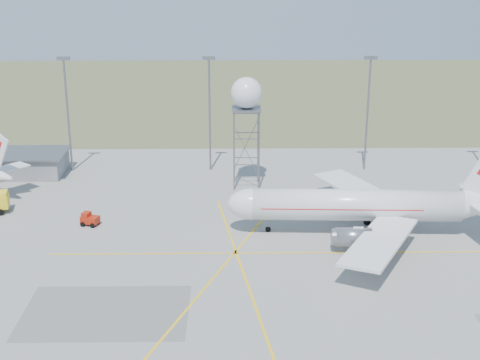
{
  "coord_description": "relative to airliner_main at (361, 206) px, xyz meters",
  "views": [
    {
      "loc": [
        -6.29,
        -49.6,
        36.86
      ],
      "look_at": [
        -5.0,
        40.0,
        6.75
      ],
      "focal_mm": 50.0,
      "sensor_mm": 36.0,
      "label": 1
    }
  ],
  "objects": [
    {
      "name": "grass_strip",
      "position": [
        -11.68,
        103.46,
        -4.06
      ],
      "size": [
        400.0,
        120.0,
        0.03
      ],
      "primitive_type": "cube",
      "color": "#4E6035",
      "rests_on": "ground"
    },
    {
      "name": "building_grey",
      "position": [
        -56.68,
        27.46,
        -2.1
      ],
      "size": [
        19.0,
        10.0,
        3.9
      ],
      "color": "gray",
      "rests_on": "ground"
    },
    {
      "name": "mast_a",
      "position": [
        -46.68,
        29.46,
        8.0
      ],
      "size": [
        2.2,
        0.5,
        20.5
      ],
      "color": "slate",
      "rests_on": "ground"
    },
    {
      "name": "mast_b",
      "position": [
        -21.68,
        29.46,
        8.0
      ],
      "size": [
        2.2,
        0.5,
        20.5
      ],
      "color": "slate",
      "rests_on": "ground"
    },
    {
      "name": "mast_c",
      "position": [
        6.32,
        29.46,
        8.0
      ],
      "size": [
        2.2,
        0.5,
        20.5
      ],
      "color": "slate",
      "rests_on": "ground"
    },
    {
      "name": "airliner_main",
      "position": [
        0.0,
        0.0,
        0.0
      ],
      "size": [
        39.07,
        37.96,
        13.29
      ],
      "rotation": [
        0.0,
        0.0,
        3.1
      ],
      "color": "silver",
      "rests_on": "ground"
    },
    {
      "name": "radar_tower",
      "position": [
        -15.41,
        20.48,
        6.28
      ],
      "size": [
        5.1,
        5.1,
        18.44
      ],
      "color": "slate",
      "rests_on": "ground"
    },
    {
      "name": "baggage_tug",
      "position": [
        -38.35,
        3.43,
        -3.35
      ],
      "size": [
        2.84,
        2.58,
        1.91
      ],
      "rotation": [
        0.0,
        0.0,
        -0.32
      ],
      "color": "#A11E0B",
      "rests_on": "ground"
    }
  ]
}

